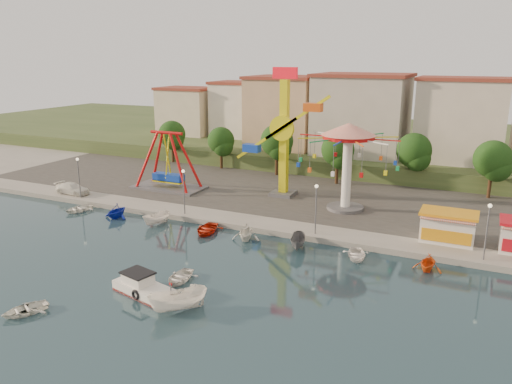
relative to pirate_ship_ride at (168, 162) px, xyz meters
The scene contains 36 objects.
ground 27.60m from the pirate_ship_ride, 53.16° to the right, with size 200.00×200.00×0.00m, color #132C36.
quay_deck 43.58m from the pirate_ship_ride, 67.88° to the left, with size 200.00×100.00×0.60m, color #9E998E.
asphalt_pad 18.67m from the pirate_ship_ride, 26.64° to the left, with size 90.00×28.00×0.01m, color #4C4944.
hill_terrace 48.14m from the pirate_ship_ride, 70.12° to the left, with size 200.00×60.00×3.00m, color #384C26.
pirate_ship_ride is the anchor object (origin of this frame).
kamikaze_tower 16.98m from the pirate_ship_ride, 11.38° to the left, with size 8.46×3.10×16.50m.
wave_swinger 25.15m from the pirate_ship_ride, ahead, with size 11.60×11.60×10.40m.
booth_left 37.34m from the pirate_ship_ride, ahead, with size 5.40×3.78×3.08m.
lamp_post_0 11.74m from the pirate_ship_ride, 131.03° to the right, with size 0.14×0.14×5.00m, color #59595E.
lamp_post_1 12.20m from the pirate_ship_ride, 46.56° to the right, with size 0.14×0.14×5.00m, color #59595E.
lamp_post_2 25.91m from the pirate_ship_ride, 19.89° to the right, with size 0.14×0.14×5.00m, color #59595E.
lamp_post_3 41.31m from the pirate_ship_ride, 12.31° to the right, with size 0.14×0.14×5.00m, color #59595E.
tree_0 18.02m from the pirate_ship_ride, 122.49° to the left, with size 4.60×4.60×7.19m.
tree_1 14.46m from the pirate_ship_ride, 88.66° to the left, with size 4.35×4.35×6.80m.
tree_2 17.47m from the pirate_ship_ride, 53.56° to the left, with size 5.02×5.02×7.85m.
tree_3 23.93m from the pirate_ship_ride, 31.69° to the left, with size 4.68×4.68×7.32m.
tree_4 34.12m from the pirate_ship_ride, 27.14° to the left, with size 4.86×4.86×7.60m.
tree_5 42.63m from the pirate_ship_ride, 18.80° to the left, with size 4.83×4.83×7.54m.
building_0 29.99m from the pirate_ship_ride, 125.07° to the left, with size 9.26×9.53×11.87m, color beige.
building_1 30.14m from the pirate_ship_ride, 99.57° to the left, with size 12.33×9.01×8.63m, color silver.
building_2 31.52m from the pirate_ship_ride, 74.87° to the left, with size 11.95×9.28×11.23m, color tan.
building_3 34.94m from the pirate_ship_ride, 50.90° to the left, with size 12.59×10.50×9.20m, color beige.
building_4 46.78m from the pirate_ship_ride, 40.65° to the left, with size 10.75×9.23×9.24m, color beige.
cabin_motorboat 31.18m from the pirate_ship_ride, 59.02° to the right, with size 5.88×3.33×1.95m.
rowboat_a 29.23m from the pirate_ship_ride, 53.52° to the right, with size 2.46×3.45×0.71m, color white.
rowboat_b 34.48m from the pirate_ship_ride, 73.14° to the right, with size 2.35×3.29×0.68m, color white.
skiff 34.36m from the pirate_ship_ride, 54.08° to the right, with size 1.73×4.59×1.77m, color white.
van 13.09m from the pirate_ship_ride, 142.16° to the right, with size 2.03×4.98×1.45m, color white.
moored_boat_0 13.61m from the pirate_ship_ride, 112.61° to the right, with size 2.52×3.53×0.73m, color white.
moored_boat_1 12.55m from the pirate_ship_ride, 85.68° to the right, with size 2.84×3.29×1.73m, color #1427AF.
moored_boat_2 14.21m from the pirate_ship_ride, 61.03° to the right, with size 1.36×3.62×1.40m, color silver.
moored_boat_3 18.26m from the pirate_ship_ride, 42.35° to the right, with size 2.93×4.10×0.85m, color red.
moored_boat_4 21.87m from the pirate_ship_ride, 33.80° to the right, with size 2.86×3.31×1.75m, color white.
moored_boat_5 26.79m from the pirate_ship_ride, 26.90° to the right, with size 1.38×3.66×1.41m, color #595A5E.
moored_boat_6 32.11m from the pirate_ship_ride, 22.14° to the right, with size 2.50×3.50×0.72m, color white.
moored_boat_7 38.06m from the pirate_ship_ride, 18.47° to the right, with size 2.54×2.95×1.55m, color #E55314.
Camera 1 is at (23.23, -33.74, 18.42)m, focal length 35.00 mm.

